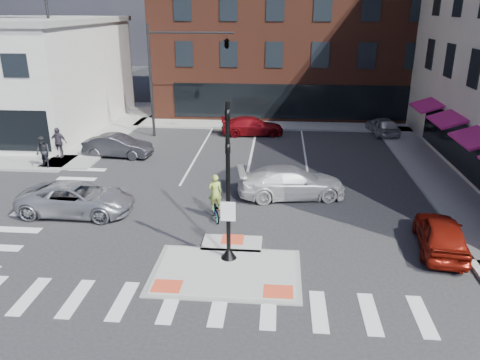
# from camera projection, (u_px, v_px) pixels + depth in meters

# --- Properties ---
(ground) EXTENTS (120.00, 120.00, 0.00)m
(ground) POSITION_uv_depth(u_px,v_px,m) (228.00, 266.00, 17.47)
(ground) COLOR #28282B
(ground) RESTS_ON ground
(refuge_island) EXTENTS (5.40, 4.65, 0.13)m
(refuge_island) POSITION_uv_depth(u_px,v_px,m) (227.00, 268.00, 17.21)
(refuge_island) COLOR gray
(refuge_island) RESTS_ON ground
(sidewalk_nw) EXTENTS (23.50, 20.50, 0.15)m
(sidewalk_nw) POSITION_uv_depth(u_px,v_px,m) (16.00, 142.00, 33.06)
(sidewalk_nw) COLOR gray
(sidewalk_nw) RESTS_ON ground
(sidewalk_e) EXTENTS (3.00, 24.00, 0.15)m
(sidewalk_e) POSITION_uv_depth(u_px,v_px,m) (441.00, 180.00, 25.91)
(sidewalk_e) COLOR gray
(sidewalk_e) RESTS_ON ground
(sidewalk_n) EXTENTS (26.00, 3.00, 0.15)m
(sidewalk_n) POSITION_uv_depth(u_px,v_px,m) (295.00, 125.00, 37.74)
(sidewalk_n) COLOR gray
(sidewalk_n) RESTS_ON ground
(building_n) EXTENTS (24.40, 18.40, 15.50)m
(building_n) POSITION_uv_depth(u_px,v_px,m) (295.00, 21.00, 44.37)
(building_n) COLOR #502519
(building_n) RESTS_ON ground
(building_far_left) EXTENTS (10.00, 12.00, 10.00)m
(building_far_left) POSITION_uv_depth(u_px,v_px,m) (240.00, 38.00, 64.58)
(building_far_left) COLOR slate
(building_far_left) RESTS_ON ground
(building_far_right) EXTENTS (12.00, 12.00, 12.00)m
(building_far_right) POSITION_uv_depth(u_px,v_px,m) (334.00, 30.00, 65.06)
(building_far_right) COLOR brown
(building_far_right) RESTS_ON ground
(signal_pole) EXTENTS (0.60, 0.60, 5.98)m
(signal_pole) POSITION_uv_depth(u_px,v_px,m) (228.00, 204.00, 17.01)
(signal_pole) COLOR black
(signal_pole) RESTS_ON refuge_island
(mast_arm_signal) EXTENTS (6.10, 2.24, 8.00)m
(mast_arm_signal) POSITION_uv_depth(u_px,v_px,m) (206.00, 51.00, 32.38)
(mast_arm_signal) COLOR black
(mast_arm_signal) RESTS_ON ground
(silver_suv) EXTENTS (5.30, 2.49, 1.47)m
(silver_suv) POSITION_uv_depth(u_px,v_px,m) (77.00, 199.00, 21.67)
(silver_suv) COLOR #B7B8BE
(silver_suv) RESTS_ON ground
(red_sedan) EXTENTS (2.24, 4.38, 1.43)m
(red_sedan) POSITION_uv_depth(u_px,v_px,m) (441.00, 234.00, 18.37)
(red_sedan) COLOR maroon
(red_sedan) RESTS_ON ground
(white_pickup) EXTENTS (5.71, 3.09, 1.57)m
(white_pickup) POSITION_uv_depth(u_px,v_px,m) (291.00, 182.00, 23.53)
(white_pickup) COLOR silver
(white_pickup) RESTS_ON ground
(bg_car_dark) EXTENTS (4.44, 1.91, 1.42)m
(bg_car_dark) POSITION_uv_depth(u_px,v_px,m) (118.00, 146.00, 29.92)
(bg_car_dark) COLOR #29292F
(bg_car_dark) RESTS_ON ground
(bg_car_silver) EXTENTS (2.20, 4.18, 1.36)m
(bg_car_silver) POSITION_uv_depth(u_px,v_px,m) (383.00, 126.00, 35.08)
(bg_car_silver) COLOR silver
(bg_car_silver) RESTS_ON ground
(bg_car_red) EXTENTS (4.83, 2.44, 1.34)m
(bg_car_red) POSITION_uv_depth(u_px,v_px,m) (252.00, 126.00, 35.01)
(bg_car_red) COLOR maroon
(bg_car_red) RESTS_ON ground
(cyclist) EXTENTS (1.02, 1.77, 2.13)m
(cyclist) POSITION_uv_depth(u_px,v_px,m) (215.00, 204.00, 21.11)
(cyclist) COLOR #3F3F44
(cyclist) RESTS_ON ground
(pedestrian_a) EXTENTS (1.12, 1.03, 1.87)m
(pedestrian_a) POSITION_uv_depth(u_px,v_px,m) (43.00, 152.00, 27.39)
(pedestrian_a) COLOR black
(pedestrian_a) RESTS_ON sidewalk_nw
(pedestrian_b) EXTENTS (1.15, 0.55, 1.91)m
(pedestrian_b) POSITION_uv_depth(u_px,v_px,m) (58.00, 142.00, 29.25)
(pedestrian_b) COLOR #362F3A
(pedestrian_b) RESTS_ON sidewalk_nw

